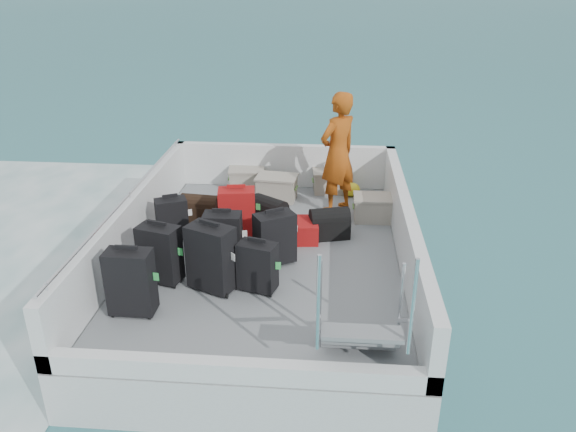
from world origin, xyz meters
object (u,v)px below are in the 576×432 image
object	(u,v)px
suitcase_6	(258,267)
passenger	(338,153)
suitcase_7	(275,239)
suitcase_0	(131,283)
suitcase_5	(237,213)
suitcase_1	(160,254)
crate_1	(277,189)
suitcase_4	(223,239)
suitcase_2	(172,220)
crate_0	(247,180)
crate_2	(331,182)
crate_3	(374,209)
suitcase_8	(292,230)
suitcase_3	(211,258)

from	to	relation	value
suitcase_6	passenger	distance (m)	2.58
suitcase_7	passenger	world-z (taller)	passenger
suitcase_0	suitcase_5	size ratio (longest dim) A/B	1.09
suitcase_1	crate_1	xyz separation A→B (m)	(1.08, 2.61, -0.17)
suitcase_4	suitcase_2	bearing A→B (deg)	141.40
crate_0	crate_2	world-z (taller)	crate_2
suitcase_2	crate_3	size ratio (longest dim) A/B	1.05
suitcase_6	suitcase_8	world-z (taller)	suitcase_6
suitcase_0	suitcase_8	xyz separation A→B (m)	(1.54, 1.87, -0.23)
suitcase_0	suitcase_4	world-z (taller)	suitcase_0
suitcase_3	suitcase_7	xyz separation A→B (m)	(0.64, 0.65, -0.06)
suitcase_6	suitcase_8	distance (m)	1.35
suitcase_8	crate_2	xyz separation A→B (m)	(0.49, 1.80, 0.03)
suitcase_4	passenger	xyz separation A→B (m)	(1.37, 1.77, 0.56)
crate_3	suitcase_3	bearing A→B (deg)	-133.11
suitcase_6	crate_0	world-z (taller)	suitcase_6
suitcase_6	suitcase_7	bearing A→B (deg)	94.76
suitcase_3	suitcase_4	world-z (taller)	suitcase_3
suitcase_0	suitcase_4	size ratio (longest dim) A/B	1.09
suitcase_2	passenger	bearing A→B (deg)	3.81
suitcase_2	suitcase_8	xyz separation A→B (m)	(1.59, 0.12, -0.16)
crate_0	crate_2	bearing A→B (deg)	0.00
crate_1	crate_3	bearing A→B (deg)	-24.45
passenger	suitcase_3	bearing A→B (deg)	14.62
suitcase_4	crate_0	xyz separation A→B (m)	(-0.09, 2.53, -0.17)
suitcase_0	suitcase_2	world-z (taller)	suitcase_0
suitcase_1	crate_2	distance (m)	3.57
suitcase_4	crate_1	xyz separation A→B (m)	(0.44, 2.14, -0.16)
passenger	suitcase_7	bearing A→B (deg)	21.59
suitcase_1	suitcase_3	world-z (taller)	suitcase_3
suitcase_4	suitcase_7	xyz separation A→B (m)	(0.63, 0.06, -0.00)
suitcase_3	crate_0	xyz separation A→B (m)	(-0.08, 3.12, -0.23)
suitcase_7	crate_1	world-z (taller)	suitcase_7
suitcase_3	suitcase_7	bearing A→B (deg)	69.81
suitcase_2	passenger	world-z (taller)	passenger
suitcase_6	crate_1	world-z (taller)	suitcase_6
suitcase_2	suitcase_5	size ratio (longest dim) A/B	0.87
crate_0	passenger	bearing A→B (deg)	-27.37
suitcase_7	suitcase_8	distance (m)	0.72
suitcase_5	crate_3	world-z (taller)	suitcase_5
suitcase_4	suitcase_7	size ratio (longest dim) A/B	1.01
suitcase_5	suitcase_8	xyz separation A→B (m)	(0.75, -0.07, -0.20)
suitcase_7	crate_0	distance (m)	2.58
crate_0	suitcase_6	bearing A→B (deg)	-79.25
suitcase_4	suitcase_6	distance (m)	0.76
suitcase_7	crate_3	size ratio (longest dim) A/B	1.20
suitcase_5	crate_2	size ratio (longest dim) A/B	1.23
suitcase_0	suitcase_7	size ratio (longest dim) A/B	1.10
suitcase_1	suitcase_3	size ratio (longest dim) A/B	0.90
crate_3	suitcase_7	bearing A→B (deg)	-132.34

